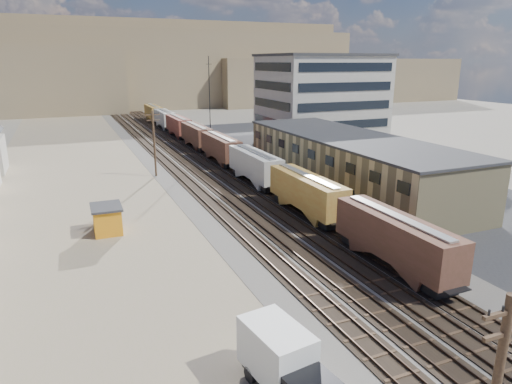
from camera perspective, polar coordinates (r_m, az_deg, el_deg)
name	(u,v)px	position (r m, az deg, el deg)	size (l,w,h in m)	color
ground	(367,284)	(38.01, 13.74, -11.13)	(300.00, 300.00, 0.00)	#6B6356
ballast_bed	(196,161)	(81.33, -7.56, 3.82)	(18.00, 200.00, 0.06)	#4C4742
dirt_yard	(77,187)	(68.87, -21.45, 0.58)	(24.00, 180.00, 0.03)	#7F7657
asphalt_lot	(349,168)	(77.11, 11.57, 2.95)	(26.00, 120.00, 0.04)	#232326
rail_tracks	(193,161)	(81.18, -7.93, 3.85)	(11.40, 200.00, 0.24)	black
freight_train	(208,140)	(86.43, -6.06, 6.46)	(3.00, 119.74, 4.46)	black
warehouse	(349,162)	(64.39, 11.57, 3.70)	(12.40, 40.40, 7.25)	tan
office_tower	(320,101)	(95.52, 8.05, 11.22)	(22.60, 18.60, 18.45)	#9E998E
utility_pole_north	(154,142)	(70.82, -12.61, 6.11)	(2.20, 0.32, 10.00)	#382619
radio_mast	(210,103)	(91.16, -5.81, 10.98)	(1.20, 0.16, 18.00)	black
hills_north	(114,69)	(195.80, -17.37, 14.49)	(265.00, 80.00, 32.00)	brown
box_truck	(285,364)	(25.59, 3.65, -20.66)	(3.34, 6.86, 3.51)	silver
maintenance_shed	(107,219)	(49.32, -18.11, -3.21)	(3.10, 3.97, 2.87)	orange
parked_car_silver	(496,194)	(65.79, 27.81, -0.26)	(1.93, 4.74, 1.38)	#B0B1B8
parked_car_blue	(283,144)	(93.65, 3.39, 6.00)	(2.50, 5.43, 1.51)	navy
parked_car_far	(300,140)	(98.94, 5.50, 6.51)	(1.86, 4.63, 1.58)	silver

